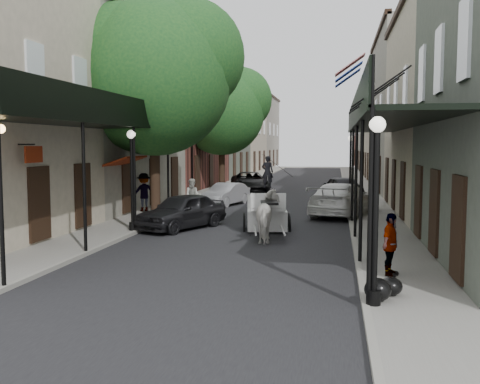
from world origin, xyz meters
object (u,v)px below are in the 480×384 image
at_px(tree_far, 227,108).
at_px(car_right_far, 341,188).
at_px(lamppost_right_near, 376,208).
at_px(pedestrian_sidewalk_left, 144,192).
at_px(lamppost_right_far, 350,167).
at_px(tree_near, 164,72).
at_px(carriage, 266,200).
at_px(car_left_near, 182,211).
at_px(car_right_near, 342,199).
at_px(pedestrian_sidewalk_right, 390,244).
at_px(lamppost_left, 132,178).
at_px(pedestrian_walking, 193,196).
at_px(horse, 269,216).
at_px(car_left_far, 250,182).
at_px(car_left_mid, 226,194).

relative_size(tree_far, car_right_far, 1.94).
bearing_deg(lamppost_right_near, pedestrian_sidewalk_left, 125.89).
bearing_deg(lamppost_right_far, tree_near, -136.69).
bearing_deg(carriage, tree_near, 145.92).
xyz_separation_m(tree_far, car_left_near, (1.65, -16.82, -5.13)).
relative_size(car_right_near, car_right_far, 1.19).
relative_size(pedestrian_sidewalk_right, car_left_near, 0.37).
xyz_separation_m(tree_far, lamppost_left, (0.15, -18.18, -3.79)).
height_order(lamppost_right_near, lamppost_right_far, same).
bearing_deg(car_right_near, lamppost_left, 54.73).
bearing_deg(lamppost_right_near, carriage, 109.07).
bearing_deg(car_right_far, pedestrian_sidewalk_right, 77.78).
distance_m(lamppost_right_near, lamppost_left, 11.46).
height_order(lamppost_right_far, car_right_near, lamppost_right_far).
xyz_separation_m(carriage, car_right_near, (2.95, 4.51, -0.36)).
bearing_deg(car_right_near, lamppost_right_near, 106.58).
xyz_separation_m(lamppost_right_far, pedestrian_walking, (-7.60, -5.71, -1.22)).
bearing_deg(lamppost_right_near, tree_far, 107.68).
bearing_deg(lamppost_left, car_left_near, 42.21).
height_order(carriage, car_right_near, carriage).
distance_m(horse, pedestrian_sidewalk_left, 9.29).
relative_size(car_left_near, car_left_far, 0.81).
bearing_deg(tree_near, car_left_mid, 74.17).
bearing_deg(lamppost_left, car_right_far, 59.69).
xyz_separation_m(lamppost_left, pedestrian_sidewalk_left, (-1.64, 5.60, -1.01)).
bearing_deg(car_left_mid, horse, -55.07).
distance_m(lamppost_right_far, car_left_mid, 7.19).
bearing_deg(horse, tree_far, -83.85).
bearing_deg(tree_near, car_right_near, 16.52).
bearing_deg(pedestrian_walking, car_right_near, -8.93).
height_order(carriage, car_right_far, carriage).
xyz_separation_m(horse, pedestrian_walking, (-4.60, 6.98, -0.04)).
xyz_separation_m(tree_far, car_right_near, (7.85, -11.69, -5.07)).
relative_size(tree_far, horse, 4.18).
relative_size(tree_near, horse, 4.68).
bearing_deg(tree_near, pedestrian_sidewalk_right, -47.56).
bearing_deg(car_right_near, car_left_near, 54.21).
distance_m(horse, car_left_near, 4.24).
xyz_separation_m(lamppost_right_far, horse, (-3.00, -12.69, -1.18)).
xyz_separation_m(carriage, pedestrian_sidewalk_right, (3.99, -7.47, -0.24)).
xyz_separation_m(lamppost_left, car_left_mid, (1.50, 9.81, -1.44)).
height_order(pedestrian_sidewalk_right, car_left_mid, pedestrian_sidewalk_right).
relative_size(pedestrian_walking, pedestrian_sidewalk_left, 0.91).
distance_m(tree_near, car_left_near, 6.63).
relative_size(tree_near, car_left_mid, 2.62).
distance_m(horse, car_left_mid, 11.14).
bearing_deg(car_left_far, lamppost_right_far, -57.37).
bearing_deg(pedestrian_sidewalk_left, car_right_near, 151.66).
bearing_deg(pedestrian_sidewalk_right, lamppost_right_near, -170.11).
relative_size(lamppost_right_far, pedestrian_sidewalk_left, 2.03).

